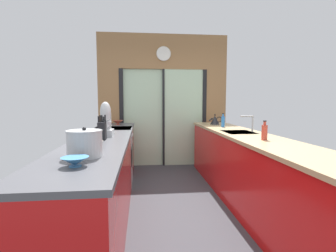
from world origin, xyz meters
TOP-DOWN VIEW (x-y plane):
  - ground_plane at (0.00, 0.60)m, footprint 5.04×7.60m
  - back_wall_unit at (0.00, 2.40)m, footprint 2.64×0.12m
  - left_counter_run at (-0.91, 0.13)m, footprint 0.62×3.80m
  - right_counter_run at (0.91, 0.30)m, footprint 0.62×3.80m
  - sink_faucet at (1.05, 0.55)m, footprint 0.19×0.02m
  - oven_range at (-0.91, 1.25)m, footprint 0.60×0.60m
  - mixing_bowl_near at (-0.89, -1.13)m, footprint 0.18×0.18m
  - mixing_bowl_mid at (-0.89, -0.50)m, footprint 0.18×0.18m
  - mixing_bowl_far at (-0.89, 1.85)m, footprint 0.21×0.21m
  - knife_block at (-0.89, 0.01)m, footprint 0.09×0.14m
  - stand_mixer at (-0.89, 0.32)m, footprint 0.17×0.27m
  - stock_pot at (-0.89, -0.84)m, footprint 0.27×0.27m
  - kettle at (0.89, 1.69)m, footprint 0.25×0.17m
  - soap_bottle_near at (0.89, -0.19)m, footprint 0.06×0.06m
  - soap_bottle_far at (0.89, 1.23)m, footprint 0.06×0.06m

SIDE VIEW (x-z plane):
  - ground_plane at x=0.00m, z-range -0.02..0.00m
  - oven_range at x=-0.91m, z-range 0.00..0.92m
  - right_counter_run at x=0.91m, z-range 0.00..0.92m
  - left_counter_run at x=-0.91m, z-range 0.01..0.93m
  - mixing_bowl_near at x=-0.89m, z-range 0.92..0.99m
  - mixing_bowl_mid at x=-0.89m, z-range 0.92..0.99m
  - mixing_bowl_far at x=-0.89m, z-range 0.92..1.00m
  - kettle at x=0.89m, z-range 0.91..1.10m
  - soap_bottle_near at x=0.89m, z-range 0.90..1.12m
  - soap_bottle_far at x=0.89m, z-range 0.90..1.13m
  - stock_pot at x=-0.89m, z-range 0.91..1.14m
  - knife_block at x=-0.89m, z-range 0.89..1.16m
  - sink_faucet at x=1.05m, z-range 0.96..1.19m
  - stand_mixer at x=-0.89m, z-range 0.87..1.29m
  - back_wall_unit at x=0.00m, z-range 0.17..2.87m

